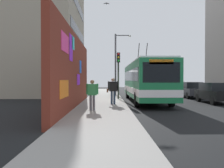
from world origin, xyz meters
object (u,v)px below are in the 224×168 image
at_px(parked_car_white, 164,86).
at_px(pedestrian_at_curb, 113,89).
at_px(parked_car_dark_gray, 190,89).
at_px(traffic_light, 118,68).
at_px(city_bus, 145,80).
at_px(parked_car_champagne, 175,88).
at_px(street_lamp, 117,60).
at_px(pedestrian_near_wall, 92,92).
at_px(parked_car_black, 216,92).

relative_size(parked_car_white, pedestrian_at_curb, 2.64).
relative_size(parked_car_dark_gray, pedestrian_at_curb, 2.62).
xyz_separation_m(parked_car_dark_gray, traffic_light, (-3.17, 7.35, 2.02)).
height_order(city_bus, parked_car_champagne, city_bus).
distance_m(pedestrian_at_curb, street_lamp, 9.65).
distance_m(pedestrian_at_curb, traffic_light, 4.87).
bearing_deg(pedestrian_near_wall, pedestrian_at_curb, -21.11).
relative_size(city_bus, traffic_light, 2.94).
distance_m(parked_car_black, parked_car_champagne, 11.07).
bearing_deg(parked_car_black, pedestrian_at_curb, 104.63).
height_order(parked_car_white, pedestrian_at_curb, pedestrian_at_curb).
height_order(pedestrian_at_curb, pedestrian_near_wall, pedestrian_at_curb).
xyz_separation_m(parked_car_black, street_lamp, (7.18, 7.25, 3.06)).
bearing_deg(parked_car_dark_gray, city_bus, 129.70).
xyz_separation_m(parked_car_champagne, street_lamp, (-3.89, 7.25, 3.06)).
bearing_deg(parked_car_white, parked_car_dark_gray, 180.00).
xyz_separation_m(city_bus, parked_car_black, (-1.33, -5.20, -0.94)).
bearing_deg(traffic_light, city_bus, -118.07).
xyz_separation_m(pedestrian_near_wall, street_lamp, (12.30, -1.84, 2.78)).
bearing_deg(traffic_light, parked_car_champagne, -40.56).
bearing_deg(city_bus, street_lamp, 19.34).
relative_size(parked_car_dark_gray, pedestrian_near_wall, 2.82).
distance_m(city_bus, pedestrian_near_wall, 7.56).
distance_m(parked_car_champagne, traffic_light, 11.48).
distance_m(parked_car_dark_gray, street_lamp, 8.02).
bearing_deg(pedestrian_at_curb, parked_car_white, -22.98).
bearing_deg(street_lamp, parked_car_black, -134.71).
relative_size(city_bus, pedestrian_near_wall, 7.18).
distance_m(city_bus, parked_car_white, 16.14).
distance_m(parked_car_champagne, parked_car_white, 5.52).
distance_m(parked_car_white, pedestrian_near_wall, 23.53).
height_order(parked_car_black, parked_car_white, same).
bearing_deg(street_lamp, pedestrian_at_curb, 175.94).
distance_m(city_bus, parked_car_black, 5.45).
xyz_separation_m(parked_car_dark_gray, parked_car_champagne, (5.42, 0.00, -0.00)).
bearing_deg(street_lamp, pedestrian_near_wall, 171.51).
distance_m(parked_car_dark_gray, pedestrian_at_curb, 11.05).
distance_m(traffic_light, street_lamp, 4.81).
relative_size(parked_car_white, street_lamp, 0.72).
xyz_separation_m(parked_car_champagne, pedestrian_near_wall, (-16.18, 9.09, 0.28)).
height_order(traffic_light, street_lamp, street_lamp).
relative_size(parked_car_white, pedestrian_near_wall, 2.84).
distance_m(parked_car_white, traffic_light, 16.03).
height_order(parked_car_black, traffic_light, traffic_light).
bearing_deg(pedestrian_at_curb, street_lamp, -4.06).
distance_m(pedestrian_at_curb, pedestrian_near_wall, 3.28).
bearing_deg(parked_car_dark_gray, traffic_light, 113.33).
relative_size(parked_car_black, parked_car_champagne, 0.97).
xyz_separation_m(city_bus, traffic_light, (1.15, 2.15, 1.08)).
relative_size(city_bus, parked_car_champagne, 2.77).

